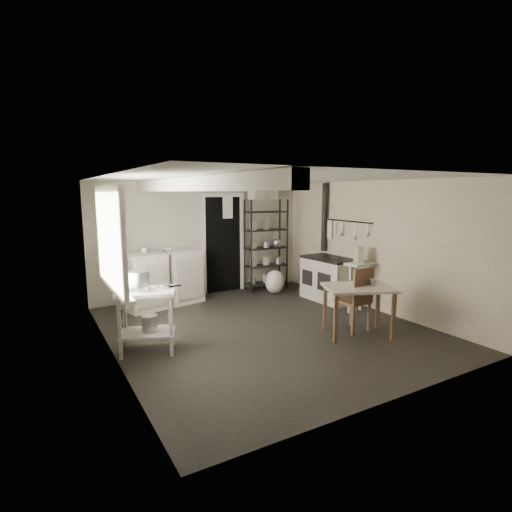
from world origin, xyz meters
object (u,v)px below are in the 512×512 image
base_cabinets (163,281)px  stove (329,278)px  chair (353,300)px  stockpot (138,283)px  shelf_rack (266,246)px  work_table (358,310)px  prep_table (147,323)px  flour_sack (275,282)px

base_cabinets → stove: 3.17m
base_cabinets → chair: 3.50m
stockpot → shelf_rack: size_ratio=0.16×
stockpot → work_table: 3.14m
prep_table → stockpot: (-0.08, 0.03, 0.54)m
stockpot → base_cabinets: bearing=65.7°
stove → work_table: stove is taller
stockpot → flour_sack: (3.21, 1.74, -0.70)m
prep_table → shelf_rack: size_ratio=0.43×
work_table → chair: bearing=68.7°
stove → flour_sack: bearing=120.1°
prep_table → work_table: bearing=-18.0°
base_cabinets → chair: chair is taller
work_table → base_cabinets: bearing=123.7°
stockpot → prep_table: bearing=-19.4°
prep_table → shelf_rack: shelf_rack is taller
prep_table → chair: 3.02m
stockpot → work_table: (2.93, -0.95, -0.56)m
stockpot → flour_sack: bearing=28.5°
stockpot → shelf_rack: bearing=34.0°
stove → chair: bearing=-120.7°
base_cabinets → work_table: 3.62m
prep_table → shelf_rack: bearing=35.0°
base_cabinets → shelf_rack: shelf_rack is taller
shelf_rack → stove: size_ratio=1.81×
flour_sack → stove: bearing=-57.3°
stockpot → flour_sack: size_ratio=0.62×
chair → flour_sack: chair is taller
prep_table → shelf_rack: (3.19, 2.23, 0.55)m
prep_table → flour_sack: size_ratio=1.70×
prep_table → chair: bearing=-14.0°
work_table → chair: chair is taller
base_cabinets → work_table: bearing=-68.8°
flour_sack → stockpot: bearing=-151.5°
shelf_rack → stove: bearing=-66.8°
work_table → stove: bearing=62.6°
prep_table → stockpot: size_ratio=2.75×
stockpot → work_table: size_ratio=0.31×
shelf_rack → work_table: (-0.33, -3.16, -0.57)m
stockpot → stove: (3.83, 0.77, -0.50)m
prep_table → stockpot: stockpot is taller
work_table → chair: size_ratio=0.98×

